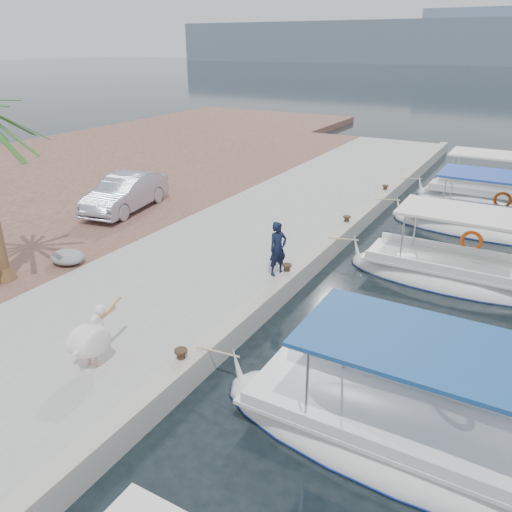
{
  "coord_description": "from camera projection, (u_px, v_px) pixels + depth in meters",
  "views": [
    {
      "loc": [
        5.33,
        -10.36,
        6.7
      ],
      "look_at": [
        -1.0,
        0.83,
        1.2
      ],
      "focal_mm": 35.0,
      "sensor_mm": 36.0,
      "label": 1
    }
  ],
  "objects": [
    {
      "name": "parked_car",
      "position": [
        125.0,
        193.0,
        19.85
      ],
      "size": [
        2.19,
        4.48,
        1.41
      ],
      "primitive_type": "imported",
      "rotation": [
        0.0,
        0.0,
        0.17
      ],
      "color": "#A5ABBD",
      "rests_on": "cobblestone_strip"
    },
    {
      "name": "quay_curb",
      "position": [
        335.0,
        236.0,
        17.22
      ],
      "size": [
        0.44,
        40.0,
        0.12
      ],
      "primitive_type": "cube",
      "color": "#A19C8E",
      "rests_on": "concrete_quay"
    },
    {
      "name": "tarp_bundle",
      "position": [
        67.0,
        257.0,
        15.18
      ],
      "size": [
        1.1,
        0.9,
        0.4
      ],
      "primitive_type": "ellipsoid",
      "color": "gray",
      "rests_on": "cobblestone_strip"
    },
    {
      "name": "mooring_bollards",
      "position": [
        287.0,
        269.0,
        14.42
      ],
      "size": [
        0.28,
        20.28,
        0.33
      ],
      "color": "black",
      "rests_on": "concrete_quay"
    },
    {
      "name": "cobblestone_strip",
      "position": [
        160.0,
        210.0,
        20.86
      ],
      "size": [
        4.0,
        40.0,
        0.5
      ],
      "primitive_type": "cube",
      "color": "brown",
      "rests_on": "ground"
    },
    {
      "name": "fishing_caique_c",
      "position": [
        451.0,
        277.0,
        15.22
      ],
      "size": [
        6.34,
        2.29,
        2.83
      ],
      "color": "silver",
      "rests_on": "ground"
    },
    {
      "name": "fishing_caique_e",
      "position": [
        481.0,
        199.0,
        22.75
      ],
      "size": [
        5.8,
        2.35,
        2.83
      ],
      "color": "silver",
      "rests_on": "ground"
    },
    {
      "name": "concrete_quay",
      "position": [
        264.0,
        231.0,
        18.6
      ],
      "size": [
        6.0,
        40.0,
        0.5
      ],
      "primitive_type": "cube",
      "color": "gray",
      "rests_on": "ground"
    },
    {
      "name": "fishing_caique_b",
      "position": [
        414.0,
        444.0,
        8.87
      ],
      "size": [
        7.65,
        2.49,
        2.83
      ],
      "color": "silver",
      "rests_on": "ground"
    },
    {
      "name": "ground",
      "position": [
        273.0,
        315.0,
        13.34
      ],
      "size": [
        400.0,
        400.0,
        0.0
      ],
      "primitive_type": "plane",
      "color": "black",
      "rests_on": "ground"
    },
    {
      "name": "land_backing",
      "position": [
        6.0,
        181.0,
        25.39
      ],
      "size": [
        16.0,
        60.0,
        0.48
      ],
      "primitive_type": "cube",
      "color": "brown",
      "rests_on": "ground"
    },
    {
      "name": "fishing_caique_d",
      "position": [
        490.0,
        227.0,
        19.13
      ],
      "size": [
        7.18,
        2.5,
        2.83
      ],
      "color": "silver",
      "rests_on": "ground"
    },
    {
      "name": "pelican",
      "position": [
        91.0,
        339.0,
        10.21
      ],
      "size": [
        0.65,
        1.57,
        1.21
      ],
      "color": "tan",
      "rests_on": "concrete_quay"
    },
    {
      "name": "fisherman",
      "position": [
        278.0,
        249.0,
        14.21
      ],
      "size": [
        0.6,
        0.69,
        1.6
      ],
      "primitive_type": "imported",
      "rotation": [
        0.0,
        0.0,
        1.12
      ],
      "color": "black",
      "rests_on": "concrete_quay"
    }
  ]
}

